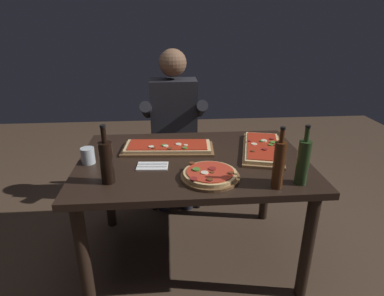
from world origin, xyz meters
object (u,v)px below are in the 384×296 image
(pizza_round_far, at_px, (210,175))
(oil_bottle_amber, at_px, (303,161))
(seated_diner, at_px, (174,122))
(pizza_rectangular_left, at_px, (262,148))
(diner_chair, at_px, (174,146))
(dining_table, at_px, (193,172))
(tumbler_near_camera, at_px, (88,157))
(wine_bottle_dark, at_px, (107,161))
(vinegar_bottle_green, at_px, (279,164))
(pizza_rectangular_front, at_px, (168,147))

(pizza_round_far, xyz_separation_m, oil_bottle_amber, (0.47, -0.09, 0.11))
(seated_diner, bearing_deg, pizza_rectangular_left, -49.29)
(pizza_round_far, relative_size, diner_chair, 0.37)
(dining_table, xyz_separation_m, tumbler_near_camera, (-0.63, -0.02, 0.14))
(diner_chair, bearing_deg, dining_table, -83.61)
(pizza_round_far, xyz_separation_m, seated_diner, (-0.17, 1.00, -0.02))
(diner_chair, bearing_deg, pizza_rectangular_left, -54.00)
(pizza_round_far, xyz_separation_m, wine_bottle_dark, (-0.54, -0.00, 0.10))
(pizza_round_far, xyz_separation_m, tumbler_near_camera, (-0.70, 0.25, 0.02))
(tumbler_near_camera, bearing_deg, vinegar_bottle_green, -20.07)
(diner_chair, bearing_deg, vinegar_bottle_green, -68.28)
(dining_table, distance_m, diner_chair, 0.88)
(oil_bottle_amber, relative_size, diner_chair, 0.37)
(pizza_rectangular_front, height_order, pizza_rectangular_left, same)
(pizza_rectangular_front, relative_size, vinegar_bottle_green, 1.86)
(pizza_round_far, relative_size, seated_diner, 0.24)
(wine_bottle_dark, distance_m, oil_bottle_amber, 1.01)
(pizza_rectangular_left, relative_size, tumbler_near_camera, 6.19)
(pizza_rectangular_front, bearing_deg, dining_table, -44.22)
(dining_table, height_order, pizza_rectangular_left, pizza_rectangular_left)
(vinegar_bottle_green, distance_m, diner_chair, 1.40)
(pizza_rectangular_front, distance_m, seated_diner, 0.59)
(vinegar_bottle_green, relative_size, diner_chair, 0.38)
(pizza_rectangular_front, xyz_separation_m, oil_bottle_amber, (0.69, -0.51, 0.11))
(pizza_round_far, height_order, diner_chair, diner_chair)
(dining_table, relative_size, oil_bottle_amber, 4.36)
(tumbler_near_camera, bearing_deg, oil_bottle_amber, -16.37)
(pizza_round_far, bearing_deg, pizza_rectangular_left, 42.04)
(vinegar_bottle_green, bearing_deg, diner_chair, 111.72)
(pizza_rectangular_left, bearing_deg, pizza_round_far, -137.96)
(pizza_rectangular_front, bearing_deg, pizza_round_far, -61.56)
(pizza_rectangular_front, bearing_deg, oil_bottle_amber, -36.30)
(diner_chair, distance_m, seated_diner, 0.28)
(tumbler_near_camera, relative_size, diner_chair, 0.11)
(wine_bottle_dark, relative_size, tumbler_near_camera, 3.31)
(pizza_rectangular_left, distance_m, oil_bottle_amber, 0.46)
(seated_diner, bearing_deg, dining_table, -82.58)
(wine_bottle_dark, relative_size, seated_diner, 0.24)
(dining_table, xyz_separation_m, pizza_rectangular_front, (-0.15, 0.15, 0.11))
(oil_bottle_amber, distance_m, diner_chair, 1.42)
(vinegar_bottle_green, height_order, tumbler_near_camera, vinegar_bottle_green)
(pizza_rectangular_left, xyz_separation_m, oil_bottle_amber, (0.08, -0.45, 0.11))
(pizza_round_far, bearing_deg, dining_table, 105.36)
(vinegar_bottle_green, bearing_deg, dining_table, 135.57)
(pizza_rectangular_front, distance_m, pizza_round_far, 0.47)
(tumbler_near_camera, bearing_deg, dining_table, 1.61)
(wine_bottle_dark, height_order, seated_diner, seated_diner)
(oil_bottle_amber, xyz_separation_m, vinegar_bottle_green, (-0.14, -0.03, 0.01))
(dining_table, height_order, vinegar_bottle_green, vinegar_bottle_green)
(dining_table, height_order, diner_chair, diner_chair)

